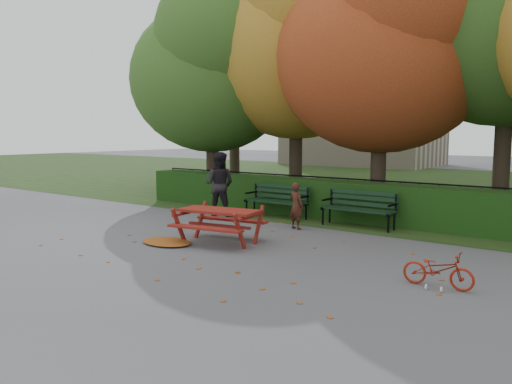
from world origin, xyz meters
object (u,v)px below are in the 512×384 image
Objects in this scene: tree_a at (214,66)px; tree_b at (302,35)px; bicycle at (438,270)px; bench_right at (360,206)px; picnic_table at (219,217)px; child at (296,206)px; tree_f at (237,50)px; adult at (219,184)px; tree_c at (390,39)px; bench_left at (278,198)px.

tree_b is (2.74, 1.17, 0.88)m from tree_a.
bench_right is at bearing 36.47° from bicycle.
tree_b reaches higher than picnic_table.
picnic_table reaches higher than bicycle.
tree_b reaches higher than child.
tree_f is 8.20× the size of child.
adult is (2.50, -2.68, -3.64)m from tree_a.
child is 4.85m from bicycle.
bench_right reaches higher than bicycle.
tree_b reaches higher than bicycle.
tree_c is 0.87× the size of tree_f.
bench_right is (3.54, -3.04, -4.88)m from tree_b.
picnic_table is at bearing -53.30° from tree_f.
child is 1.08× the size of bicycle.
tree_c is at bearing -158.74° from adult.
tree_c is at bearing 26.25° from bicycle.
tree_b is at bearing -46.09° from child.
bench_right reaches higher than picnic_table.
bench_right is 3.73m from picnic_table.
tree_f is 8.88× the size of bicycle.
bench_right is at bearing 172.22° from adult.
bicycle is at bearing -51.21° from bench_right.
tree_f reaches higher than bench_left.
tree_a reaches higher than bench_left.
tree_f is at bearing 48.16° from bicycle.
tree_b is 5.32m from tree_f.
tree_c is 7.14× the size of child.
tree_c reaches higher than child.
tree_c reaches higher than tree_a.
tree_b is at bearing 166.55° from tree_c.
bench_right is at bearing -120.61° from child.
bicycle is at bearing -14.31° from picnic_table.
child reaches higher than picnic_table.
adult is at bearing -150.07° from bench_left.
picnic_table is at bearing 91.34° from child.
tree_a is 0.81× the size of tree_f.
child is at bearing -103.86° from tree_c.
tree_b is at bearing 139.33° from bench_right.
tree_f reaches higher than picnic_table.
tree_a is 4.16× the size of bench_right.
tree_f is at bearing -74.69° from adult.
tree_a is at bearing 121.86° from picnic_table.
tree_f is 9.56m from bench_left.
tree_b reaches higher than adult.
tree_f reaches higher than tree_c.
adult is (-0.25, -3.85, -4.52)m from tree_b.
picnic_table is at bearing 110.84° from adult.
tree_f is 11.19m from bench_right.
tree_c is at bearing 3.65° from tree_a.
bench_right is at bearing -16.61° from tree_a.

